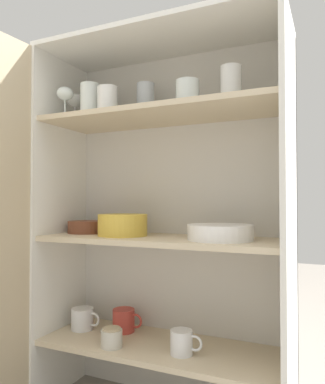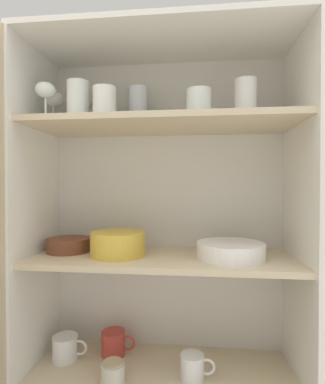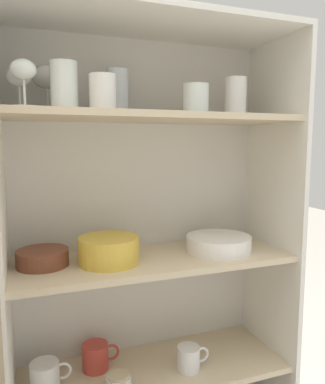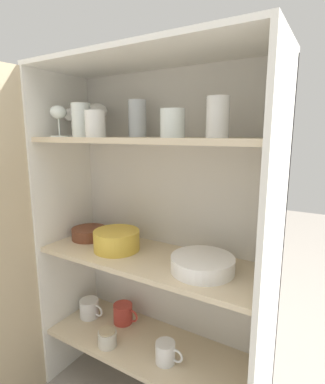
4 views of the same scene
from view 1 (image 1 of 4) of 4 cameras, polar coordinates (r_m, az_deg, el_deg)
The scene contains 22 objects.
cupboard_back_panel at distance 1.56m, azimuth 2.25°, elevation -5.02°, with size 0.94×0.02×1.40m, color silver.
cupboard_side_left at distance 1.66m, azimuth -15.15°, elevation -4.77°, with size 0.02×0.36×1.40m, color white.
cupboard_side_right at distance 1.28m, azimuth 18.82°, elevation -5.74°, with size 0.02×0.36×1.40m, color white.
cupboard_top_panel at distance 1.53m, azimuth -0.40°, elevation 22.15°, with size 0.94×0.36×0.02m, color white.
shelf_board_lower at distance 1.50m, azimuth -0.40°, elevation -22.57°, with size 0.91×0.32×0.02m, color beige.
shelf_board_middle at distance 1.41m, azimuth -0.40°, elevation -7.29°, with size 0.91×0.32×0.02m, color beige.
shelf_board_upper at distance 1.44m, azimuth -0.40°, elevation 11.57°, with size 0.91×0.32×0.02m, color beige.
tumbler_glass_0 at distance 1.34m, azimuth 10.40°, elevation 15.77°, with size 0.07×0.07×0.13m.
tumbler_glass_1 at distance 1.57m, azimuth -2.62°, elevation 13.62°, with size 0.07×0.07×0.15m.
tumbler_glass_2 at distance 1.55m, azimuth -11.00°, elevation 13.52°, with size 0.08×0.08×0.13m.
tumbler_glass_3 at distance 1.37m, azimuth 3.83°, elevation 14.71°, with size 0.08×0.08×0.09m.
tumbler_glass_4 at distance 1.47m, azimuth -8.38°, elevation 13.72°, with size 0.08×0.08×0.10m.
wine_glass_0 at distance 1.69m, azimuth -9.30°, elevation 13.63°, with size 0.09×0.09×0.15m.
wine_glass_1 at distance 1.60m, azimuth -14.63°, elevation 13.86°, with size 0.08×0.08×0.13m.
wine_glass_2 at distance 1.67m, azimuth -13.15°, elevation 13.08°, with size 0.08×0.08×0.12m.
plate_stack_white at distance 1.31m, azimuth 8.79°, elevation -6.09°, with size 0.23×0.23×0.05m.
mixing_bowl_large at distance 1.47m, azimuth -6.10°, elevation -4.89°, with size 0.19×0.19×0.08m.
serving_bowl_small at distance 1.61m, azimuth -11.46°, elevation -5.15°, with size 0.16×0.16×0.05m.
coffee_mug_primary at distance 1.40m, azimuth 3.01°, elevation -21.90°, with size 0.12×0.08×0.08m.
coffee_mug_extra_1 at distance 1.62m, azimuth -5.87°, elevation -18.87°, with size 0.13×0.09×0.09m.
coffee_mug_extra_2 at distance 1.67m, azimuth -12.04°, elevation -18.37°, with size 0.13×0.09×0.09m.
storage_jar at distance 1.48m, azimuth -7.77°, elevation -21.13°, with size 0.08×0.08×0.07m.
Camera 1 is at (0.59, -1.11, 0.80)m, focal length 35.00 mm.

